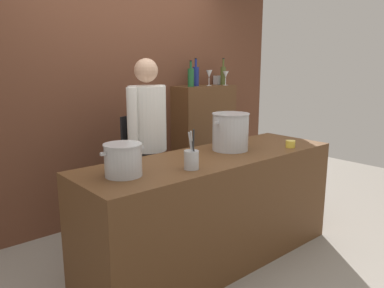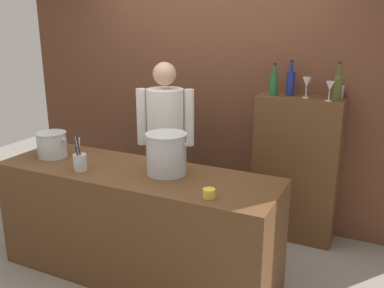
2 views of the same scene
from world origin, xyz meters
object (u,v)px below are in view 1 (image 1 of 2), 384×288
(wine_bottle_green, at_px, (191,77))
(wine_glass_wide, at_px, (209,74))
(chef, at_px, (147,136))
(wine_glass_tall, at_px, (226,75))
(stockpot_large, at_px, (230,132))
(spice_tin_silver, at_px, (218,80))
(stockpot_small, at_px, (123,160))
(wine_bottle_olive, at_px, (223,75))
(wine_bottle_cobalt, at_px, (196,76))
(utensil_crock, at_px, (192,159))
(butter_jar, at_px, (290,144))

(wine_bottle_green, height_order, wine_glass_wide, wine_bottle_green)
(chef, bearing_deg, wine_glass_tall, 173.49)
(stockpot_large, xyz_separation_m, spice_tin_silver, (1.04, 1.22, 0.36))
(stockpot_large, height_order, wine_glass_wide, wine_glass_wide)
(stockpot_small, height_order, spice_tin_silver, spice_tin_silver)
(wine_glass_tall, distance_m, wine_glass_wide, 0.22)
(wine_bottle_olive, bearing_deg, wine_bottle_green, -176.92)
(wine_bottle_cobalt, relative_size, wine_bottle_olive, 0.99)
(utensil_crock, height_order, spice_tin_silver, spice_tin_silver)
(chef, bearing_deg, wine_bottle_cobalt, -175.46)
(wine_bottle_cobalt, bearing_deg, wine_bottle_olive, -5.45)
(wine_bottle_olive, bearing_deg, spice_tin_silver, 88.17)
(chef, xyz_separation_m, wine_glass_tall, (1.37, 0.36, 0.52))
(stockpot_large, distance_m, wine_glass_tall, 1.49)
(utensil_crock, xyz_separation_m, wine_glass_wide, (1.42, 1.33, 0.52))
(chef, height_order, spice_tin_silver, chef)
(stockpot_small, height_order, utensil_crock, utensil_crock)
(wine_glass_tall, bearing_deg, wine_glass_wide, 161.14)
(stockpot_small, xyz_separation_m, wine_glass_wide, (1.85, 1.17, 0.48))
(stockpot_large, height_order, wine_bottle_olive, wine_bottle_olive)
(stockpot_small, relative_size, butter_jar, 3.75)
(chef, height_order, stockpot_small, chef)
(wine_glass_wide, bearing_deg, wine_glass_tall, -18.86)
(wine_bottle_green, bearing_deg, stockpot_large, -114.57)
(chef, bearing_deg, wine_glass_wide, 178.99)
(stockpot_large, relative_size, butter_jar, 4.46)
(utensil_crock, bearing_deg, wine_glass_tall, 37.96)
(utensil_crock, distance_m, wine_bottle_cobalt, 1.95)
(wine_glass_tall, relative_size, wine_glass_wide, 0.92)
(utensil_crock, xyz_separation_m, spice_tin_silver, (1.67, 1.45, 0.44))
(butter_jar, height_order, wine_bottle_cobalt, wine_bottle_cobalt)
(chef, height_order, utensil_crock, chef)
(stockpot_large, bearing_deg, spice_tin_silver, 49.37)
(wine_bottle_cobalt, distance_m, wine_glass_tall, 0.38)
(stockpot_small, relative_size, wine_bottle_olive, 0.99)
(wine_glass_wide, height_order, spice_tin_silver, wine_glass_wide)
(chef, xyz_separation_m, wine_glass_wide, (1.17, 0.43, 0.52))
(stockpot_large, xyz_separation_m, butter_jar, (0.47, -0.28, -0.13))
(stockpot_large, xyz_separation_m, wine_glass_tall, (0.99, 1.03, 0.42))
(butter_jar, bearing_deg, wine_bottle_olive, 67.69)
(utensil_crock, height_order, wine_bottle_cobalt, wine_bottle_cobalt)
(wine_glass_wide, bearing_deg, wine_bottle_green, -178.40)
(stockpot_small, bearing_deg, wine_glass_wide, 32.19)
(spice_tin_silver, bearing_deg, wine_bottle_green, -167.15)
(wine_bottle_cobalt, bearing_deg, wine_bottle_green, -153.04)
(stockpot_small, bearing_deg, butter_jar, -7.76)
(butter_jar, distance_m, wine_glass_wide, 1.52)
(chef, xyz_separation_m, utensil_crock, (-0.25, -0.91, 0.01))
(stockpot_small, xyz_separation_m, wine_bottle_olive, (2.11, 1.19, 0.47))
(wine_glass_tall, height_order, spice_tin_silver, wine_glass_tall)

